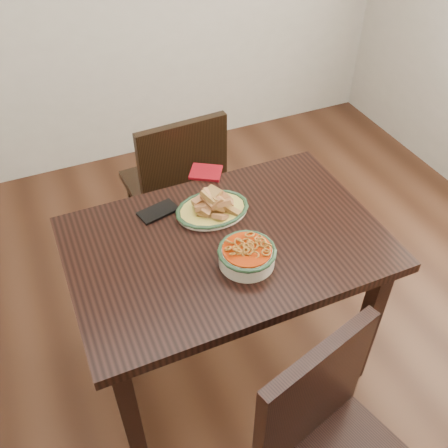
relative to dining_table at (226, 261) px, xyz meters
name	(u,v)px	position (x,y,z in m)	size (l,w,h in m)	color
floor	(248,340)	(0.14, 0.05, -0.64)	(3.50, 3.50, 0.00)	#321B10
dining_table	(226,261)	(0.00, 0.00, 0.00)	(1.12, 0.75, 0.75)	black
chair_far	(177,183)	(0.05, 0.70, -0.14)	(0.44, 0.44, 0.89)	black
fish_plate	(212,203)	(0.01, 0.16, 0.15)	(0.28, 0.22, 0.11)	beige
noodle_bowl	(247,254)	(0.02, -0.13, 0.15)	(0.20, 0.20, 0.08)	beige
smartphone	(158,211)	(-0.18, 0.24, 0.11)	(0.15, 0.08, 0.01)	black
napkin	(206,172)	(0.08, 0.40, 0.11)	(0.13, 0.11, 0.01)	maroon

